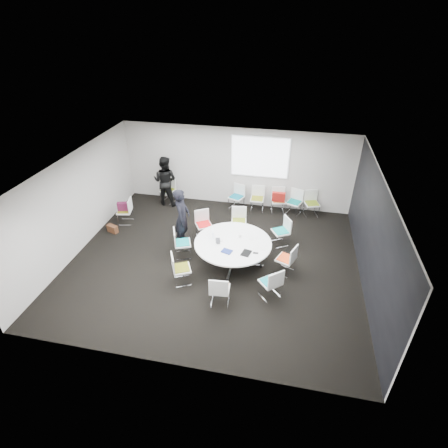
% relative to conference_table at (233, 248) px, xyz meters
% --- Properties ---
extents(room_shell, '(8.08, 7.08, 2.88)m').
position_rel_conference_table_xyz_m(room_shell, '(-0.44, 0.04, 0.87)').
color(room_shell, black).
rests_on(room_shell, ground).
extents(conference_table, '(2.10, 2.10, 0.73)m').
position_rel_conference_table_xyz_m(conference_table, '(0.00, 0.00, 0.00)').
color(conference_table, silver).
rests_on(conference_table, ground).
extents(projection_screen, '(1.90, 0.03, 1.35)m').
position_rel_conference_table_xyz_m(projection_screen, '(0.26, 3.50, 1.32)').
color(projection_screen, white).
rests_on(projection_screen, room_shell).
extents(chair_ring_a, '(0.59, 0.60, 0.88)m').
position_rel_conference_table_xyz_m(chair_ring_a, '(1.46, -0.08, -0.25)').
color(chair_ring_a, silver).
rests_on(chair_ring_a, ground).
extents(chair_ring_b, '(0.62, 0.62, 0.88)m').
position_rel_conference_table_xyz_m(chair_ring_b, '(1.23, 1.25, -0.25)').
color(chair_ring_b, silver).
rests_on(chair_ring_b, ground).
extents(chair_ring_c, '(0.52, 0.51, 0.88)m').
position_rel_conference_table_xyz_m(chair_ring_c, '(-0.09, 1.55, -0.25)').
color(chair_ring_c, silver).
rests_on(chair_ring_c, ground).
extents(chair_ring_d, '(0.62, 0.62, 0.88)m').
position_rel_conference_table_xyz_m(chair_ring_d, '(-1.12, 1.15, -0.25)').
color(chair_ring_d, silver).
rests_on(chair_ring_d, ground).
extents(chair_ring_e, '(0.59, 0.59, 0.88)m').
position_rel_conference_table_xyz_m(chair_ring_e, '(-1.48, 0.07, -0.25)').
color(chair_ring_e, silver).
rests_on(chair_ring_e, ground).
extents(chair_ring_f, '(0.60, 0.61, 0.88)m').
position_rel_conference_table_xyz_m(chair_ring_f, '(-1.16, -1.02, -0.25)').
color(chair_ring_f, silver).
rests_on(chair_ring_f, ground).
extents(chair_ring_g, '(0.50, 0.49, 0.88)m').
position_rel_conference_table_xyz_m(chair_ring_g, '(-0.03, -1.59, -0.25)').
color(chair_ring_g, silver).
rests_on(chair_ring_g, ground).
extents(chair_ring_h, '(0.64, 0.64, 0.88)m').
position_rel_conference_table_xyz_m(chair_ring_h, '(1.14, -1.09, -0.25)').
color(chair_ring_h, silver).
rests_on(chair_ring_h, ground).
extents(chair_back_a, '(0.59, 0.58, 0.88)m').
position_rel_conference_table_xyz_m(chair_back_a, '(-0.45, 3.17, -0.25)').
color(chair_back_a, silver).
rests_on(chair_back_a, ground).
extents(chair_back_b, '(0.46, 0.45, 0.88)m').
position_rel_conference_table_xyz_m(chair_back_b, '(0.28, 3.18, -0.25)').
color(chair_back_b, silver).
rests_on(chair_back_b, ground).
extents(chair_back_c, '(0.53, 0.52, 0.88)m').
position_rel_conference_table_xyz_m(chair_back_c, '(1.02, 3.21, -0.25)').
color(chair_back_c, silver).
rests_on(chair_back_c, ground).
extents(chair_back_d, '(0.59, 0.58, 0.88)m').
position_rel_conference_table_xyz_m(chair_back_d, '(1.56, 3.18, -0.25)').
color(chair_back_d, silver).
rests_on(chair_back_d, ground).
extents(chair_back_e, '(0.58, 0.57, 0.88)m').
position_rel_conference_table_xyz_m(chair_back_e, '(2.15, 3.21, -0.25)').
color(chair_back_e, silver).
rests_on(chair_back_e, ground).
extents(chair_spare_left, '(0.53, 0.54, 0.88)m').
position_rel_conference_table_xyz_m(chair_spare_left, '(-3.87, 1.45, -0.25)').
color(chair_spare_left, silver).
rests_on(chair_spare_left, ground).
extents(chair_person_back, '(0.57, 0.57, 0.88)m').
position_rel_conference_table_xyz_m(chair_person_back, '(-3.00, 3.18, -0.25)').
color(chair_person_back, silver).
rests_on(chair_person_back, ground).
extents(person_main, '(0.50, 0.70, 1.82)m').
position_rel_conference_table_xyz_m(person_main, '(-1.64, 0.68, 0.38)').
color(person_main, black).
rests_on(person_main, ground).
extents(person_back, '(0.92, 0.74, 1.80)m').
position_rel_conference_table_xyz_m(person_back, '(-3.00, 3.02, 0.38)').
color(person_back, black).
rests_on(person_back, ground).
extents(laptop, '(0.26, 0.33, 0.02)m').
position_rel_conference_table_xyz_m(laptop, '(-0.37, -0.03, 0.22)').
color(laptop, '#333338').
rests_on(laptop, conference_table).
extents(laptop_lid, '(0.10, 0.29, 0.22)m').
position_rel_conference_table_xyz_m(laptop_lid, '(-0.59, 0.14, 0.33)').
color(laptop_lid, silver).
rests_on(laptop_lid, conference_table).
extents(notebook_black, '(0.28, 0.34, 0.02)m').
position_rel_conference_table_xyz_m(notebook_black, '(0.43, -0.42, 0.21)').
color(notebook_black, black).
rests_on(notebook_black, conference_table).
extents(tablet_folio, '(0.31, 0.27, 0.03)m').
position_rel_conference_table_xyz_m(tablet_folio, '(-0.08, -0.45, 0.22)').
color(tablet_folio, navy).
rests_on(tablet_folio, conference_table).
extents(papers_right, '(0.36, 0.33, 0.00)m').
position_rel_conference_table_xyz_m(papers_right, '(0.52, 0.33, 0.21)').
color(papers_right, silver).
rests_on(papers_right, conference_table).
extents(papers_front, '(0.32, 0.24, 0.00)m').
position_rel_conference_table_xyz_m(papers_front, '(0.74, -0.11, 0.21)').
color(papers_front, silver).
rests_on(papers_front, conference_table).
extents(cup, '(0.08, 0.08, 0.09)m').
position_rel_conference_table_xyz_m(cup, '(0.15, 0.28, 0.25)').
color(cup, white).
rests_on(cup, conference_table).
extents(phone, '(0.14, 0.08, 0.01)m').
position_rel_conference_table_xyz_m(phone, '(0.66, -0.37, 0.21)').
color(phone, black).
rests_on(phone, conference_table).
extents(maroon_bag, '(0.42, 0.24, 0.28)m').
position_rel_conference_table_xyz_m(maroon_bag, '(-3.89, 1.45, 0.09)').
color(maroon_bag, '#551634').
rests_on(maroon_bag, chair_spare_left).
extents(brown_bag, '(0.39, 0.27, 0.24)m').
position_rel_conference_table_xyz_m(brown_bag, '(-4.06, 0.83, -0.41)').
color(brown_bag, '#482817').
rests_on(brown_bag, ground).
extents(red_jacket, '(0.44, 0.16, 0.36)m').
position_rel_conference_table_xyz_m(red_jacket, '(1.02, 2.98, 0.17)').
color(red_jacket, '#A71A14').
rests_on(red_jacket, chair_back_c).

